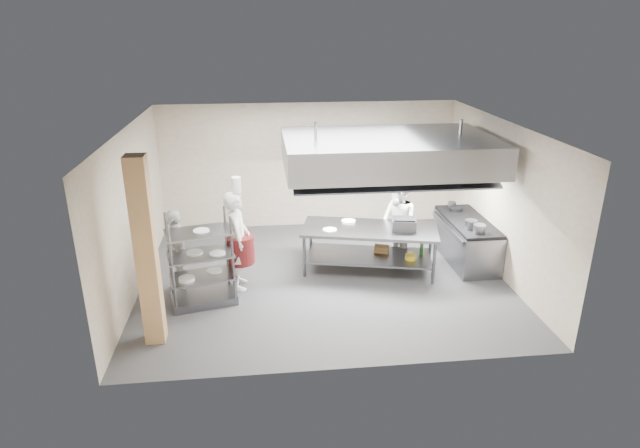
{
  "coord_description": "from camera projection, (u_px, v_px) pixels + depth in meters",
  "views": [
    {
      "loc": [
        -1.14,
        -9.46,
        4.75
      ],
      "look_at": [
        -0.04,
        0.2,
        1.05
      ],
      "focal_mm": 30.0,
      "sensor_mm": 36.0,
      "label": 1
    }
  ],
  "objects": [
    {
      "name": "chef_plating",
      "position": [
        177.0,
        251.0,
        9.79
      ],
      "size": [
        0.57,
        1.0,
        1.61
      ],
      "primitive_type": "imported",
      "rotation": [
        0.0,
        0.0,
        -1.38
      ],
      "color": "white",
      "rests_on": "floor"
    },
    {
      "name": "plate_stack",
      "position": [
        202.0,
        275.0,
        9.46
      ],
      "size": [
        0.28,
        0.28,
        0.05
      ],
      "primitive_type": "cylinder",
      "color": "white",
      "rests_on": "pass_rack"
    },
    {
      "name": "island_undershelf",
      "position": [
        369.0,
        256.0,
        10.82
      ],
      "size": [
        2.62,
        1.54,
        0.04
      ],
      "primitive_type": "cube",
      "rotation": [
        0.0,
        0.0,
        -0.23
      ],
      "color": "slate",
      "rests_on": "island"
    },
    {
      "name": "wall_back",
      "position": [
        309.0,
        166.0,
        12.85
      ],
      "size": [
        7.0,
        0.0,
        7.0
      ],
      "primitive_type": "plane",
      "rotation": [
        1.57,
        0.0,
        0.0
      ],
      "color": "tan",
      "rests_on": "ground"
    },
    {
      "name": "pass_rack",
      "position": [
        201.0,
        260.0,
        9.36
      ],
      "size": [
        1.24,
        0.9,
        1.68
      ],
      "primitive_type": null,
      "rotation": [
        0.0,
        0.0,
        0.24
      ],
      "color": "slate",
      "rests_on": "floor"
    },
    {
      "name": "column",
      "position": [
        146.0,
        253.0,
        7.99
      ],
      "size": [
        0.3,
        0.3,
        3.0
      ],
      "primitive_type": "cube",
      "color": "tan",
      "rests_on": "floor"
    },
    {
      "name": "stockpot",
      "position": [
        471.0,
        224.0,
        10.59
      ],
      "size": [
        0.24,
        0.24,
        0.17
      ],
      "primitive_type": "cylinder",
      "color": "gray",
      "rests_on": "range_top"
    },
    {
      "name": "griddle",
      "position": [
        404.0,
        225.0,
        10.46
      ],
      "size": [
        0.52,
        0.43,
        0.23
      ],
      "primitive_type": "cube",
      "rotation": [
        0.0,
        0.0,
        -0.17
      ],
      "color": "slate",
      "rests_on": "island_worktop"
    },
    {
      "name": "range_top",
      "position": [
        468.0,
        221.0,
        11.07
      ],
      "size": [
        0.78,
        1.96,
        0.06
      ],
      "primitive_type": "cube",
      "color": "black",
      "rests_on": "cooking_range"
    },
    {
      "name": "ceiling",
      "position": [
        324.0,
        126.0,
        9.53
      ],
      "size": [
        7.0,
        7.0,
        0.0
      ],
      "primitive_type": "plane",
      "rotation": [
        3.14,
        0.0,
        0.0
      ],
      "color": "silver",
      "rests_on": "wall_back"
    },
    {
      "name": "cooking_range",
      "position": [
        466.0,
        241.0,
        11.23
      ],
      "size": [
        0.8,
        2.0,
        0.84
      ],
      "primitive_type": "cube",
      "color": "slate",
      "rests_on": "floor"
    },
    {
      "name": "exhaust_hood",
      "position": [
        388.0,
        152.0,
        10.25
      ],
      "size": [
        4.0,
        2.5,
        0.6
      ],
      "primitive_type": "cube",
      "color": "gray",
      "rests_on": "ceiling"
    },
    {
      "name": "wicker_basket",
      "position": [
        382.0,
        249.0,
        10.94
      ],
      "size": [
        0.34,
        0.29,
        0.13
      ],
      "primitive_type": "cube",
      "rotation": [
        0.0,
        0.0,
        -0.35
      ],
      "color": "olive",
      "rests_on": "island_undershelf"
    },
    {
      "name": "chef_head",
      "position": [
        238.0,
        240.0,
        9.9
      ],
      "size": [
        0.48,
        0.71,
        1.9
      ],
      "primitive_type": "imported",
      "rotation": [
        0.0,
        0.0,
        1.61
      ],
      "color": "silver",
      "rests_on": "floor"
    },
    {
      "name": "island",
      "position": [
        369.0,
        249.0,
        10.77
      ],
      "size": [
        2.85,
        1.7,
        0.91
      ],
      "primitive_type": null,
      "rotation": [
        0.0,
        0.0,
        -0.23
      ],
      "color": "gray",
      "rests_on": "floor"
    },
    {
      "name": "hood_strip_a",
      "position": [
        342.0,
        170.0,
        10.27
      ],
      "size": [
        1.6,
        0.12,
        0.04
      ],
      "primitive_type": "cube",
      "color": "white",
      "rests_on": "exhaust_hood"
    },
    {
      "name": "chef_line",
      "position": [
        398.0,
        223.0,
        11.0
      ],
      "size": [
        0.88,
        1.0,
        1.73
      ],
      "primitive_type": "imported",
      "rotation": [
        0.0,
        0.0,
        -1.26
      ],
      "color": "silver",
      "rests_on": "floor"
    },
    {
      "name": "wall_left",
      "position": [
        132.0,
        213.0,
        9.69
      ],
      "size": [
        0.0,
        6.0,
        6.0
      ],
      "primitive_type": "plane",
      "rotation": [
        1.57,
        0.0,
        1.57
      ],
      "color": "tan",
      "rests_on": "ground"
    },
    {
      "name": "wall_shelf",
      "position": [
        383.0,
        165.0,
        12.89
      ],
      "size": [
        1.5,
        0.28,
        0.04
      ],
      "primitive_type": "cube",
      "color": "gray",
      "rests_on": "wall_back"
    },
    {
      "name": "hood_strip_b",
      "position": [
        433.0,
        167.0,
        10.46
      ],
      "size": [
        1.6,
        0.12,
        0.04
      ],
      "primitive_type": "cube",
      "color": "white",
      "rests_on": "exhaust_hood"
    },
    {
      "name": "floor",
      "position": [
        323.0,
        277.0,
        10.59
      ],
      "size": [
        7.0,
        7.0,
        0.0
      ],
      "primitive_type": "plane",
      "color": "#343437",
      "rests_on": "ground"
    },
    {
      "name": "island_worktop",
      "position": [
        370.0,
        229.0,
        10.62
      ],
      "size": [
        2.85,
        1.7,
        0.06
      ],
      "primitive_type": "cube",
      "rotation": [
        0.0,
        0.0,
        -0.23
      ],
      "color": "gray",
      "rests_on": "island"
    },
    {
      "name": "wall_right",
      "position": [
        501.0,
        199.0,
        10.43
      ],
      "size": [
        0.0,
        6.0,
        6.0
      ],
      "primitive_type": "plane",
      "rotation": [
        1.57,
        0.0,
        -1.57
      ],
      "color": "tan",
      "rests_on": "ground"
    }
  ]
}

